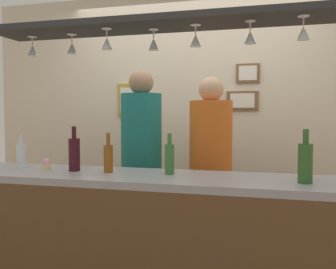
{
  "coord_description": "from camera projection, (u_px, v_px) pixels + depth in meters",
  "views": [
    {
      "loc": [
        0.7,
        -2.55,
        1.39
      ],
      "look_at": [
        0.0,
        0.1,
        1.24
      ],
      "focal_mm": 39.44,
      "sensor_mm": 36.0,
      "label": 1
    }
  ],
  "objects": [
    {
      "name": "hanging_wineglass_center",
      "position": [
        154.0,
        43.0,
        2.36
      ],
      "size": [
        0.07,
        0.07,
        0.13
      ],
      "color": "silver",
      "rests_on": "overhead_glass_rack"
    },
    {
      "name": "person_right_orange_shirt",
      "position": [
        211.0,
        161.0,
        2.95
      ],
      "size": [
        0.34,
        0.34,
        1.68
      ],
      "color": "#2D334C",
      "rests_on": "ground_plane"
    },
    {
      "name": "hanging_wineglass_left",
      "position": [
        72.0,
        48.0,
        2.5
      ],
      "size": [
        0.07,
        0.07,
        0.13
      ],
      "color": "silver",
      "rests_on": "overhead_glass_rack"
    },
    {
      "name": "hanging_wineglass_center_left",
      "position": [
        107.0,
        43.0,
        2.33
      ],
      "size": [
        0.07,
        0.07,
        0.13
      ],
      "color": "silver",
      "rests_on": "overhead_glass_rack"
    },
    {
      "name": "back_wall",
      "position": [
        193.0,
        123.0,
        3.7
      ],
      "size": [
        4.4,
        0.06,
        2.6
      ],
      "primitive_type": "cube",
      "color": "beige",
      "rests_on": "ground_plane"
    },
    {
      "name": "bottle_wine_dark_red",
      "position": [
        74.0,
        153.0,
        2.47
      ],
      "size": [
        0.08,
        0.08,
        0.3
      ],
      "color": "#380F19",
      "rests_on": "bar_counter"
    },
    {
      "name": "overhead_glass_rack",
      "position": [
        152.0,
        24.0,
        2.31
      ],
      "size": [
        2.2,
        0.36,
        0.04
      ],
      "primitive_type": "cube",
      "color": "black"
    },
    {
      "name": "bottle_soda_clear",
      "position": [
        21.0,
        155.0,
        2.62
      ],
      "size": [
        0.06,
        0.06,
        0.23
      ],
      "color": "silver",
      "rests_on": "bar_counter"
    },
    {
      "name": "bottle_champagne_green",
      "position": [
        305.0,
        162.0,
        2.04
      ],
      "size": [
        0.08,
        0.08,
        0.3
      ],
      "color": "#2D5623",
      "rests_on": "bar_counter"
    },
    {
      "name": "bar_counter",
      "position": [
        142.0,
        234.0,
        2.19
      ],
      "size": [
        2.7,
        0.55,
        1.01
      ],
      "color": "#99999E",
      "rests_on": "ground_plane"
    },
    {
      "name": "picture_frame_upper_small",
      "position": [
        248.0,
        73.0,
        3.5
      ],
      "size": [
        0.22,
        0.02,
        0.18
      ],
      "color": "brown",
      "rests_on": "back_wall"
    },
    {
      "name": "cupcake",
      "position": [
        46.0,
        164.0,
        2.53
      ],
      "size": [
        0.06,
        0.06,
        0.08
      ],
      "color": "beige",
      "rests_on": "bar_counter"
    },
    {
      "name": "hanging_wineglass_far_right",
      "position": [
        303.0,
        32.0,
        2.03
      ],
      "size": [
        0.07,
        0.07,
        0.13
      ],
      "color": "silver",
      "rests_on": "overhead_glass_rack"
    },
    {
      "name": "picture_frame_lower_pair",
      "position": [
        242.0,
        101.0,
        3.52
      ],
      "size": [
        0.3,
        0.02,
        0.18
      ],
      "color": "brown",
      "rests_on": "back_wall"
    },
    {
      "name": "bottle_beer_amber_tall",
      "position": [
        108.0,
        157.0,
        2.4
      ],
      "size": [
        0.06,
        0.06,
        0.26
      ],
      "color": "brown",
      "rests_on": "bar_counter"
    },
    {
      "name": "hanging_wineglass_right",
      "position": [
        250.0,
        36.0,
        2.15
      ],
      "size": [
        0.07,
        0.07,
        0.13
      ],
      "color": "silver",
      "rests_on": "overhead_glass_rack"
    },
    {
      "name": "bottle_beer_green_import",
      "position": [
        170.0,
        158.0,
        2.35
      ],
      "size": [
        0.06,
        0.06,
        0.26
      ],
      "color": "#336B2D",
      "rests_on": "bar_counter"
    },
    {
      "name": "hanging_wineglass_center_right",
      "position": [
        196.0,
        40.0,
        2.24
      ],
      "size": [
        0.07,
        0.07,
        0.13
      ],
      "color": "silver",
      "rests_on": "overhead_glass_rack"
    },
    {
      "name": "hanging_wineglass_far_left",
      "position": [
        32.0,
        50.0,
        2.58
      ],
      "size": [
        0.07,
        0.07,
        0.13
      ],
      "color": "silver",
      "rests_on": "overhead_glass_rack"
    },
    {
      "name": "person_left_teal_shirt",
      "position": [
        141.0,
        153.0,
        3.09
      ],
      "size": [
        0.34,
        0.34,
        1.76
      ],
      "color": "#2D334C",
      "rests_on": "ground_plane"
    },
    {
      "name": "picture_frame_caricature",
      "position": [
        130.0,
        100.0,
        3.82
      ],
      "size": [
        0.26,
        0.02,
        0.34
      ],
      "color": "#B29338",
      "rests_on": "back_wall"
    }
  ]
}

